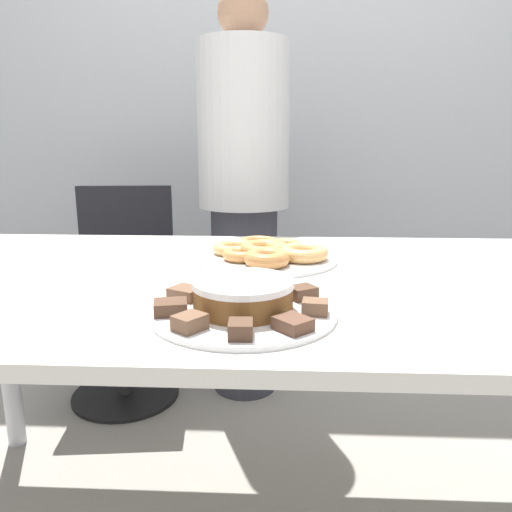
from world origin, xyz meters
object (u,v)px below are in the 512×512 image
object	(u,v)px
frosted_cake	(243,295)
plate_cake	(243,312)
office_chair_left	(123,301)
person_standing	(244,194)
plate_donuts	(265,258)

from	to	relation	value
frosted_cake	plate_cake	bearing A→B (deg)	-90.00
office_chair_left	plate_cake	size ratio (longest dim) A/B	2.56
office_chair_left	plate_cake	world-z (taller)	office_chair_left
person_standing	plate_donuts	distance (m)	0.74
person_standing	frosted_cake	size ratio (longest dim) A/B	8.81
plate_cake	frosted_cake	distance (m)	0.03
plate_donuts	person_standing	bearing A→B (deg)	98.34
person_standing	frosted_cake	distance (m)	1.15
person_standing	office_chair_left	size ratio (longest dim) A/B	1.86
plate_cake	person_standing	bearing A→B (deg)	94.00
office_chair_left	frosted_cake	world-z (taller)	office_chair_left
plate_cake	plate_donuts	distance (m)	0.42
plate_cake	plate_donuts	world-z (taller)	same
person_standing	plate_cake	distance (m)	1.15
plate_donuts	frosted_cake	bearing A→B (deg)	-93.55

